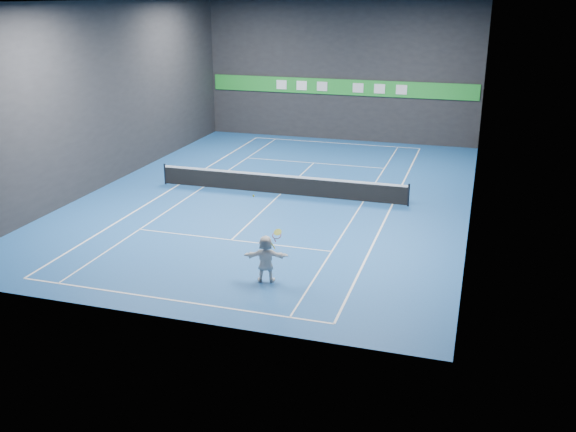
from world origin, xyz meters
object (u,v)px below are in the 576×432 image
(tennis_ball, at_px, (254,196))
(tennis_net, at_px, (280,184))
(player, at_px, (266,259))
(tennis_racket, at_px, (276,237))

(tennis_ball, height_order, tennis_net, tennis_ball)
(player, height_order, tennis_racket, tennis_racket)
(player, height_order, tennis_net, player)
(tennis_racket, bearing_deg, tennis_net, 107.05)
(player, relative_size, tennis_racket, 2.21)
(tennis_ball, bearing_deg, tennis_net, 102.75)
(player, distance_m, tennis_racket, 0.91)
(tennis_ball, bearing_deg, player, 5.71)
(player, bearing_deg, tennis_ball, -8.76)
(player, bearing_deg, tennis_net, -89.52)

